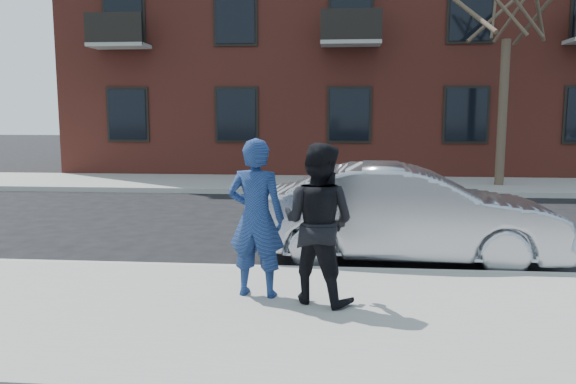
# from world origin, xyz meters

# --- Properties ---
(ground) EXTENTS (100.00, 100.00, 0.00)m
(ground) POSITION_xyz_m (0.00, 0.00, 0.00)
(ground) COLOR black
(ground) RESTS_ON ground
(near_sidewalk) EXTENTS (50.00, 3.50, 0.15)m
(near_sidewalk) POSITION_xyz_m (0.00, -0.25, 0.07)
(near_sidewalk) COLOR gray
(near_sidewalk) RESTS_ON ground
(near_curb) EXTENTS (50.00, 0.10, 0.15)m
(near_curb) POSITION_xyz_m (0.00, 1.55, 0.07)
(near_curb) COLOR #999691
(near_curb) RESTS_ON ground
(far_sidewalk) EXTENTS (50.00, 3.50, 0.15)m
(far_sidewalk) POSITION_xyz_m (0.00, 11.25, 0.07)
(far_sidewalk) COLOR gray
(far_sidewalk) RESTS_ON ground
(far_curb) EXTENTS (50.00, 0.10, 0.15)m
(far_curb) POSITION_xyz_m (0.00, 9.45, 0.07)
(far_curb) COLOR #999691
(far_curb) RESTS_ON ground
(apartment_building) EXTENTS (24.30, 10.30, 12.30)m
(apartment_building) POSITION_xyz_m (2.00, 18.00, 6.16)
(apartment_building) COLOR maroon
(apartment_building) RESTS_ON ground
(silver_sedan) EXTENTS (4.58, 1.77, 1.49)m
(silver_sedan) POSITION_xyz_m (0.77, 2.50, 0.74)
(silver_sedan) COLOR #999BA3
(silver_sedan) RESTS_ON ground
(man_hoodie) EXTENTS (0.72, 0.56, 1.83)m
(man_hoodie) POSITION_xyz_m (-1.20, 0.30, 1.07)
(man_hoodie) COLOR navy
(man_hoodie) RESTS_ON near_sidewalk
(man_peacoat) EXTENTS (1.07, 0.97, 1.79)m
(man_peacoat) POSITION_xyz_m (-0.48, 0.16, 1.04)
(man_peacoat) COLOR black
(man_peacoat) RESTS_ON near_sidewalk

